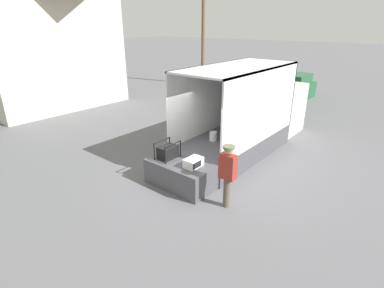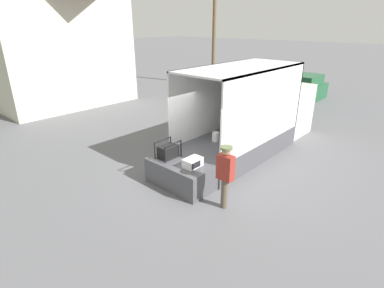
{
  "view_description": "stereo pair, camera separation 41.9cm",
  "coord_description": "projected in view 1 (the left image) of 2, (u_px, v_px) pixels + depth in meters",
  "views": [
    {
      "loc": [
        -6.63,
        -5.41,
        4.67
      ],
      "look_at": [
        -0.26,
        -0.2,
        1.34
      ],
      "focal_mm": 28.0,
      "sensor_mm": 36.0,
      "label": 1
    },
    {
      "loc": [
        -6.35,
        -5.73,
        4.67
      ],
      "look_at": [
        -0.26,
        -0.2,
        1.34
      ],
      "focal_mm": 28.0,
      "sensor_mm": 36.0,
      "label": 2
    }
  ],
  "objects": [
    {
      "name": "ground_plane",
      "position": [
        192.0,
        178.0,
        9.68
      ],
      "size": [
        160.0,
        160.0,
        0.0
      ],
      "primitive_type": "plane",
      "color": "slate"
    },
    {
      "name": "house_backdrop",
      "position": [
        35.0,
        32.0,
        17.57
      ],
      "size": [
        7.74,
        7.42,
        8.23
      ],
      "color": "beige",
      "rests_on": "ground"
    },
    {
      "name": "worker_person",
      "position": [
        228.0,
        170.0,
        7.81
      ],
      "size": [
        0.32,
        0.44,
        1.78
      ],
      "color": "brown",
      "rests_on": "ground"
    },
    {
      "name": "pickup_truck_green",
      "position": [
        289.0,
        90.0,
        19.24
      ],
      "size": [
        4.85,
        1.92,
        1.64
      ],
      "color": "#1E5633",
      "rests_on": "ground"
    },
    {
      "name": "portable_generator",
      "position": [
        168.0,
        152.0,
        9.21
      ],
      "size": [
        0.71,
        0.5,
        0.54
      ],
      "color": "black",
      "rests_on": "tailgate_deck"
    },
    {
      "name": "microwave",
      "position": [
        193.0,
        162.0,
        8.66
      ],
      "size": [
        0.56,
        0.37,
        0.26
      ],
      "color": "white",
      "rests_on": "tailgate_deck"
    },
    {
      "name": "box_truck",
      "position": [
        256.0,
        121.0,
        12.27
      ],
      "size": [
        7.05,
        2.16,
        3.3
      ],
      "color": "silver",
      "rests_on": "ground"
    },
    {
      "name": "tailgate_deck",
      "position": [
        181.0,
        174.0,
        9.13
      ],
      "size": [
        1.13,
        2.05,
        0.79
      ],
      "primitive_type": "cube",
      "color": "#4C4C51",
      "rests_on": "ground"
    },
    {
      "name": "utility_pole",
      "position": [
        203.0,
        22.0,
        22.71
      ],
      "size": [
        1.8,
        0.28,
        9.09
      ],
      "color": "brown",
      "rests_on": "ground"
    }
  ]
}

